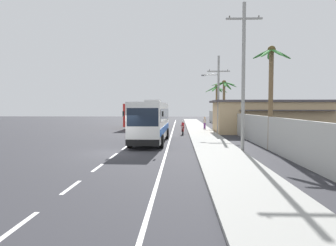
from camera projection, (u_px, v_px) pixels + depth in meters
ground_plane at (118, 153)px, 20.22m from camera, size 160.00×160.00×0.00m
sidewalk_kerb at (206, 137)px, 29.93m from camera, size 3.20×90.00×0.14m
lane_markings at (161, 134)px, 34.56m from camera, size 3.39×71.00×0.01m
boundary_wall at (237, 124)px, 33.72m from camera, size 0.24×60.00×2.39m
coach_bus_foreground at (151, 120)px, 25.95m from camera, size 2.96×10.58×3.72m
coach_bus_far_lane at (140, 114)px, 46.26m from camera, size 3.43×12.28×3.82m
motorcycle_beside_bus at (183, 129)px, 33.71m from camera, size 0.56×1.96×1.59m
pedestrian_near_kerb at (205, 122)px, 41.39m from camera, size 0.36×0.36×1.61m
utility_pole_nearest at (243, 74)px, 20.51m from camera, size 2.47×0.24×10.18m
utility_pole_mid at (218, 93)px, 33.75m from camera, size 3.20×0.24×8.84m
palm_nearest at (224, 95)px, 39.51m from camera, size 3.50×3.44×6.65m
palm_second at (271, 81)px, 21.23m from camera, size 2.66×2.95×7.41m
palm_third at (216, 96)px, 45.31m from camera, size 3.43×3.28×6.50m
roadside_building at (277, 116)px, 35.93m from camera, size 15.63×7.50×3.89m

